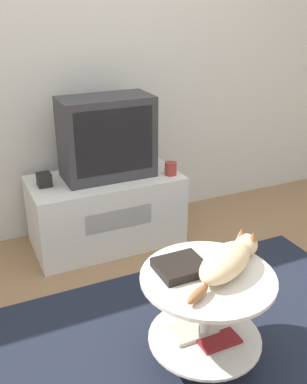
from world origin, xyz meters
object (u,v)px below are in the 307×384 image
(speaker, at_px, (44,180))
(dvd_box, at_px, (181,267))
(tv, at_px, (107,138))
(cat, at_px, (228,260))

(speaker, distance_m, dvd_box, 1.28)
(speaker, bearing_deg, tv, -0.43)
(speaker, height_order, cat, cat)
(speaker, bearing_deg, dvd_box, -75.39)
(dvd_box, bearing_deg, speaker, 104.61)
(tv, xyz_separation_m, speaker, (-0.43, 0.00, -0.22))
(dvd_box, bearing_deg, cat, -27.54)
(tv, height_order, speaker, tv)
(speaker, relative_size, dvd_box, 0.41)
(dvd_box, distance_m, cat, 0.21)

